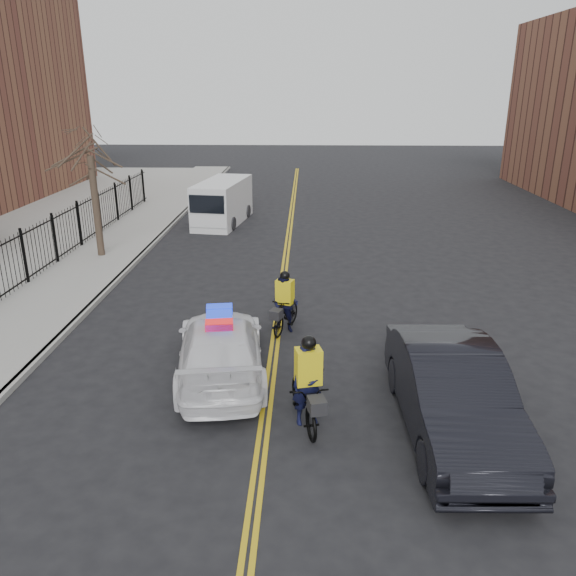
# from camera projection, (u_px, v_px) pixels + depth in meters

# --- Properties ---
(ground) EXTENTS (120.00, 120.00, 0.00)m
(ground) POSITION_uv_depth(u_px,v_px,m) (270.00, 379.00, 13.52)
(ground) COLOR black
(ground) RESTS_ON ground
(center_line_left) EXTENTS (0.10, 60.00, 0.01)m
(center_line_left) POSITION_uv_depth(u_px,v_px,m) (281.00, 275.00, 21.05)
(center_line_left) COLOR gold
(center_line_left) RESTS_ON ground
(center_line_right) EXTENTS (0.10, 60.00, 0.01)m
(center_line_right) POSITION_uv_depth(u_px,v_px,m) (286.00, 275.00, 21.05)
(center_line_right) COLOR gold
(center_line_right) RESTS_ON ground
(sidewalk) EXTENTS (3.00, 60.00, 0.15)m
(sidewalk) POSITION_uv_depth(u_px,v_px,m) (86.00, 271.00, 21.26)
(sidewalk) COLOR #9A9791
(sidewalk) RESTS_ON ground
(curb) EXTENTS (0.20, 60.00, 0.15)m
(curb) POSITION_uv_depth(u_px,v_px,m) (125.00, 272.00, 21.21)
(curb) COLOR #9A9791
(curb) RESTS_ON ground
(iron_fence) EXTENTS (0.12, 28.00, 2.00)m
(iron_fence) POSITION_uv_depth(u_px,v_px,m) (44.00, 247.00, 21.00)
(iron_fence) COLOR black
(iron_fence) RESTS_ON ground
(street_tree) EXTENTS (3.20, 3.20, 4.80)m
(street_tree) POSITION_uv_depth(u_px,v_px,m) (92.00, 172.00, 21.99)
(street_tree) COLOR #33291E
(street_tree) RESTS_ON sidewalk
(police_cruiser) EXTENTS (2.72, 5.24, 1.61)m
(police_cruiser) POSITION_uv_depth(u_px,v_px,m) (221.00, 348.00, 13.48)
(police_cruiser) COLOR white
(police_cruiser) RESTS_ON ground
(dark_sedan) EXTENTS (2.01, 5.40, 1.76)m
(dark_sedan) POSITION_uv_depth(u_px,v_px,m) (453.00, 394.00, 11.15)
(dark_sedan) COLOR black
(dark_sedan) RESTS_ON ground
(cargo_van) EXTENTS (2.61, 5.42, 2.18)m
(cargo_van) POSITION_uv_depth(u_px,v_px,m) (222.00, 203.00, 28.84)
(cargo_van) COLOR silver
(cargo_van) RESTS_ON ground
(cyclist_near) EXTENTS (1.17, 2.13, 1.98)m
(cyclist_near) POSITION_uv_depth(u_px,v_px,m) (308.00, 393.00, 11.54)
(cyclist_near) COLOR black
(cyclist_near) RESTS_ON ground
(cyclist_far) EXTENTS (1.08, 1.85, 1.81)m
(cyclist_far) POSITION_uv_depth(u_px,v_px,m) (285.00, 308.00, 16.00)
(cyclist_far) COLOR black
(cyclist_far) RESTS_ON ground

